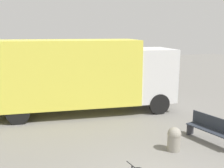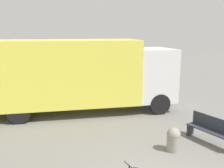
{
  "view_description": "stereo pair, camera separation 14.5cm",
  "coord_description": "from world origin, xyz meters",
  "views": [
    {
      "loc": [
        -2.94,
        -4.12,
        3.8
      ],
      "look_at": [
        0.61,
        4.62,
        1.81
      ],
      "focal_mm": 40.0,
      "sensor_mm": 36.0,
      "label": 1
    },
    {
      "loc": [
        -2.8,
        -4.17,
        3.8
      ],
      "look_at": [
        0.61,
        4.62,
        1.81
      ],
      "focal_mm": 40.0,
      "sensor_mm": 36.0,
      "label": 2
    }
  ],
  "objects": [
    {
      "name": "park_bench",
      "position": [
        3.33,
        2.11,
        0.5
      ],
      "size": [
        0.73,
        1.84,
        0.92
      ],
      "rotation": [
        0.0,
        0.0,
        1.76
      ],
      "color": "#282D38",
      "rests_on": "ground"
    },
    {
      "name": "bollard_near_bench",
      "position": [
        1.75,
        2.09,
        0.41
      ],
      "size": [
        0.44,
        0.44,
        0.79
      ],
      "color": "gray",
      "rests_on": "ground"
    },
    {
      "name": "delivery_truck",
      "position": [
        -0.03,
        7.11,
        1.89
      ],
      "size": [
        9.07,
        3.83,
        3.43
      ],
      "rotation": [
        0.0,
        0.0,
        -0.17
      ],
      "color": "#EAE04C",
      "rests_on": "ground"
    }
  ]
}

